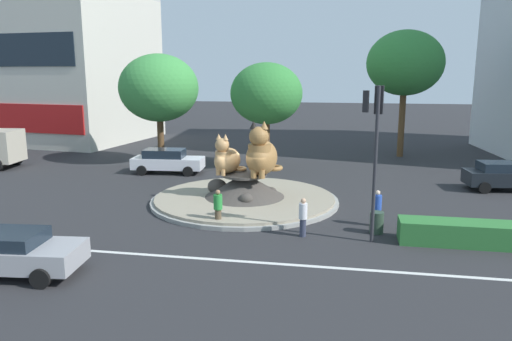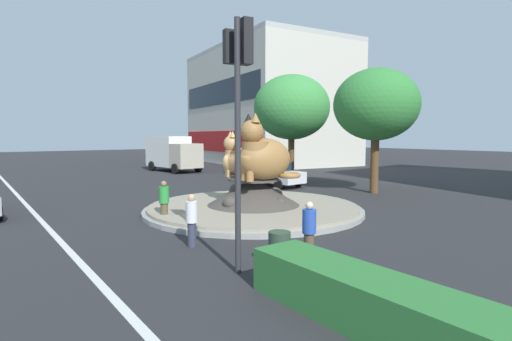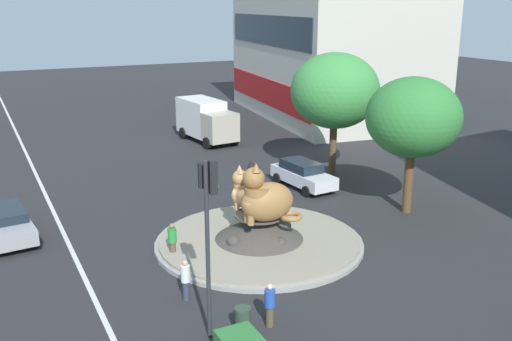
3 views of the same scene
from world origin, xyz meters
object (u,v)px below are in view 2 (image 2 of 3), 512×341
object	(u,v)px
broadleaf_tree_behind_island	(376,105)
pedestrian_green_shirt	(164,201)
pedestrian_white_shirt	(192,219)
shophouse_block	(266,107)
cat_statue_calico	(240,160)
sedan_on_far_lane	(271,173)
delivery_box_truck	(172,153)
litter_bin	(279,249)
second_tree_near_tower	(292,107)
traffic_light_mast	(240,91)
pedestrian_blue_shirt	(309,230)
cat_statue_tabby	(263,156)

from	to	relation	value
broadleaf_tree_behind_island	pedestrian_green_shirt	size ratio (longest dim) A/B	4.47
pedestrian_white_shirt	shophouse_block	bearing A→B (deg)	-152.29
cat_statue_calico	pedestrian_white_shirt	bearing A→B (deg)	60.15
shophouse_block	sedan_on_far_lane	bearing A→B (deg)	-29.65
shophouse_block	delivery_box_truck	size ratio (longest dim) A/B	3.49
cat_statue_calico	sedan_on_far_lane	bearing A→B (deg)	-121.04
broadleaf_tree_behind_island	litter_bin	bearing A→B (deg)	-62.31
pedestrian_green_shirt	delivery_box_truck	xyz separation A→B (m)	(-19.83, 9.47, 0.90)
second_tree_near_tower	pedestrian_green_shirt	bearing A→B (deg)	-60.00
second_tree_near_tower	cat_statue_calico	bearing A→B (deg)	-52.87
traffic_light_mast	pedestrian_white_shirt	bearing A→B (deg)	98.52
pedestrian_white_shirt	sedan_on_far_lane	bearing A→B (deg)	-159.09
shophouse_block	sedan_on_far_lane	distance (m)	24.06
sedan_on_far_lane	traffic_light_mast	bearing A→B (deg)	-46.18
cat_statue_calico	pedestrian_blue_shirt	size ratio (longest dim) A/B	1.34
pedestrian_blue_shirt	litter_bin	size ratio (longest dim) A/B	1.75
traffic_light_mast	sedan_on_far_lane	xyz separation A→B (m)	(-12.36, 10.90, -3.52)
pedestrian_green_shirt	cat_statue_tabby	bearing A→B (deg)	-136.78
pedestrian_green_shirt	sedan_on_far_lane	world-z (taller)	pedestrian_green_shirt
cat_statue_tabby	pedestrian_blue_shirt	size ratio (longest dim) A/B	1.74
pedestrian_white_shirt	litter_bin	distance (m)	3.10
shophouse_block	pedestrian_white_shirt	size ratio (longest dim) A/B	14.29
broadleaf_tree_behind_island	second_tree_near_tower	bearing A→B (deg)	176.60
second_tree_near_tower	pedestrian_white_shirt	distance (m)	18.58
cat_statue_tabby	pedestrian_green_shirt	size ratio (longest dim) A/B	1.72
pedestrian_green_shirt	pedestrian_blue_shirt	bearing A→B (deg)	160.99
cat_statue_tabby	pedestrian_white_shirt	bearing A→B (deg)	31.48
traffic_light_mast	shophouse_block	bearing A→B (deg)	60.90
pedestrian_green_shirt	pedestrian_blue_shirt	distance (m)	6.78
cat_statue_tabby	broadleaf_tree_behind_island	size ratio (longest dim) A/B	0.39
pedestrian_blue_shirt	sedan_on_far_lane	size ratio (longest dim) A/B	0.34
shophouse_block	pedestrian_blue_shirt	bearing A→B (deg)	-28.87
traffic_light_mast	pedestrian_green_shirt	xyz separation A→B (m)	(-6.32, 0.79, -3.52)
pedestrian_green_shirt	pedestrian_white_shirt	bearing A→B (deg)	139.71
shophouse_block	pedestrian_white_shirt	xyz separation A→B (m)	(28.33, -24.88, -6.01)
second_tree_near_tower	cat_statue_tabby	bearing A→B (deg)	-46.82
pedestrian_green_shirt	cat_statue_calico	bearing A→B (deg)	-110.82
pedestrian_green_shirt	second_tree_near_tower	bearing A→B (deg)	-88.99
pedestrian_green_shirt	delivery_box_truck	bearing A→B (deg)	-54.52
shophouse_block	second_tree_near_tower	xyz separation A→B (m)	(16.97, -10.87, -1.50)
cat_statue_calico	pedestrian_white_shirt	distance (m)	6.43
broadleaf_tree_behind_island	shophouse_block	bearing A→B (deg)	155.30
shophouse_block	sedan_on_far_lane	world-z (taller)	shophouse_block
delivery_box_truck	litter_bin	size ratio (longest dim) A/B	7.20
cat_statue_tabby	litter_bin	size ratio (longest dim) A/B	3.03
pedestrian_green_shirt	pedestrian_white_shirt	size ratio (longest dim) A/B	1.00
cat_statue_calico	sedan_on_far_lane	distance (m)	8.41
cat_statue_calico	second_tree_near_tower	bearing A→B (deg)	-125.30
shophouse_block	pedestrian_blue_shirt	world-z (taller)	shophouse_block
broadleaf_tree_behind_island	pedestrian_white_shirt	size ratio (longest dim) A/B	4.47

